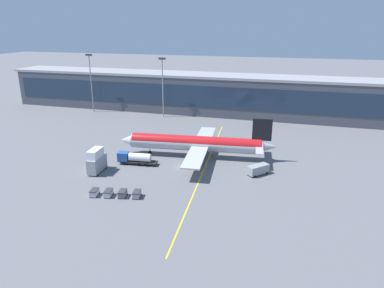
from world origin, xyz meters
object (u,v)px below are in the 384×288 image
object	(u,v)px
baggage_cart_0	(94,192)
catering_lift	(97,161)
fuel_tanker	(135,158)
baggage_cart_3	(137,194)
main_airliner	(196,143)
lavatory_truck	(258,169)
baggage_cart_1	(108,193)
baggage_cart_2	(123,193)

from	to	relation	value
baggage_cart_0	catering_lift	bearing A→B (deg)	117.98
catering_lift	fuel_tanker	bearing A→B (deg)	46.98
baggage_cart_3	fuel_tanker	bearing A→B (deg)	116.12
main_airliner	catering_lift	world-z (taller)	main_airliner
main_airliner	baggage_cart_0	world-z (taller)	main_airliner
main_airliner	lavatory_truck	size ratio (longest dim) A/B	7.76
main_airliner	baggage_cart_1	distance (m)	31.75
fuel_tanker	lavatory_truck	bearing A→B (deg)	4.29
baggage_cart_1	main_airliner	bearing A→B (deg)	67.36
main_airliner	baggage_cart_0	xyz separation A→B (m)	(-15.29, -29.79, -3.32)
main_airliner	fuel_tanker	xyz separation A→B (m)	(-14.59, -10.08, -2.35)
fuel_tanker	baggage_cart_3	bearing A→B (deg)	-63.88
fuel_tanker	baggage_cart_3	world-z (taller)	fuel_tanker
baggage_cart_3	catering_lift	bearing A→B (deg)	147.34
baggage_cart_2	baggage_cart_0	bearing A→B (deg)	-168.31
lavatory_truck	baggage_cart_1	size ratio (longest dim) A/B	2.01
fuel_tanker	catering_lift	xyz separation A→B (m)	(-7.11, -7.62, 1.32)
fuel_tanker	lavatory_truck	world-z (taller)	fuel_tanker
catering_lift	baggage_cart_0	xyz separation A→B (m)	(6.42, -12.09, -2.28)
baggage_cart_0	baggage_cart_1	world-z (taller)	same
catering_lift	baggage_cart_1	distance (m)	15.08
baggage_cart_3	baggage_cart_0	bearing A→B (deg)	-168.31
main_airliner	baggage_cart_0	size ratio (longest dim) A/B	15.62
lavatory_truck	catering_lift	distance (m)	41.45
main_airliner	baggage_cart_2	world-z (taller)	main_airliner
baggage_cart_2	catering_lift	bearing A→B (deg)	139.62
lavatory_truck	baggage_cart_3	world-z (taller)	lavatory_truck
fuel_tanker	baggage_cart_2	distance (m)	19.26
baggage_cart_2	baggage_cart_3	distance (m)	3.20
main_airliner	baggage_cart_3	distance (m)	28.65
lavatory_truck	baggage_cart_3	xyz separation A→B (m)	(-24.34, -20.24, -0.64)
main_airliner	lavatory_truck	xyz separation A→B (m)	(18.46, -7.60, -2.68)
lavatory_truck	baggage_cart_0	world-z (taller)	lavatory_truck
baggage_cart_2	baggage_cart_3	xyz separation A→B (m)	(3.13, 0.65, 0.00)
lavatory_truck	baggage_cart_1	bearing A→B (deg)	-144.87
lavatory_truck	baggage_cart_0	distance (m)	40.39
fuel_tanker	lavatory_truck	xyz separation A→B (m)	(33.05, 2.48, -0.32)
baggage_cart_1	baggage_cart_3	bearing A→B (deg)	11.69
fuel_tanker	baggage_cart_1	xyz separation A→B (m)	(2.44, -19.06, -0.96)
main_airliner	catering_lift	size ratio (longest dim) A/B	6.50
main_airliner	catering_lift	bearing A→B (deg)	-140.80
baggage_cart_3	lavatory_truck	bearing A→B (deg)	39.74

